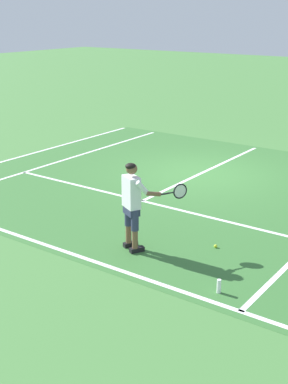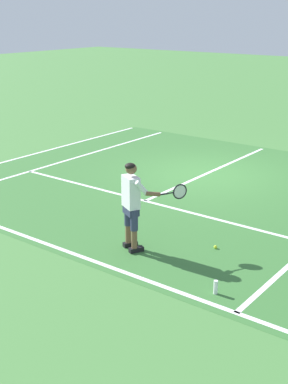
% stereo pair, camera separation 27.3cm
% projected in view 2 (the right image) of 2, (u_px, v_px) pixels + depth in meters
% --- Properties ---
extents(ground_plane, '(80.00, 80.00, 0.00)m').
position_uv_depth(ground_plane, '(206.00, 174.00, 14.87)').
color(ground_plane, '#477F3D').
extents(court_inner_surface, '(10.98, 9.95, 0.00)m').
position_uv_depth(court_inner_surface, '(183.00, 184.00, 13.99)').
color(court_inner_surface, '#387033').
rests_on(court_inner_surface, ground).
extents(line_baseline, '(10.98, 0.10, 0.01)m').
position_uv_depth(line_baseline, '(48.00, 244.00, 10.39)').
color(line_baseline, white).
rests_on(line_baseline, ground).
extents(line_service, '(8.23, 0.10, 0.01)m').
position_uv_depth(line_service, '(145.00, 201.00, 12.76)').
color(line_service, white).
rests_on(line_service, ground).
extents(line_centre_service, '(0.10, 6.40, 0.01)m').
position_uv_depth(line_centre_service, '(213.00, 171.00, 15.17)').
color(line_centre_service, white).
rests_on(line_centre_service, ground).
extents(line_singles_left, '(0.10, 9.55, 0.01)m').
position_uv_depth(line_singles_left, '(70.00, 159.00, 16.35)').
color(line_singles_left, white).
rests_on(line_singles_left, ground).
extents(line_doubles_left, '(0.10, 9.55, 0.01)m').
position_uv_depth(line_doubles_left, '(40.00, 152.00, 17.13)').
color(line_doubles_left, white).
rests_on(line_doubles_left, ground).
extents(tennis_player, '(1.01, 0.94, 1.71)m').
position_uv_depth(tennis_player, '(132.00, 201.00, 9.87)').
color(tennis_player, black).
rests_on(tennis_player, ground).
extents(tennis_ball_near_feet, '(0.07, 0.07, 0.07)m').
position_uv_depth(tennis_ball_near_feet, '(215.00, 247.00, 10.20)').
color(tennis_ball_near_feet, '#CCE02D').
rests_on(tennis_ball_near_feet, ground).
extents(water_bottle, '(0.07, 0.07, 0.24)m').
position_uv_depth(water_bottle, '(216.00, 287.00, 8.54)').
color(water_bottle, white).
rests_on(water_bottle, ground).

